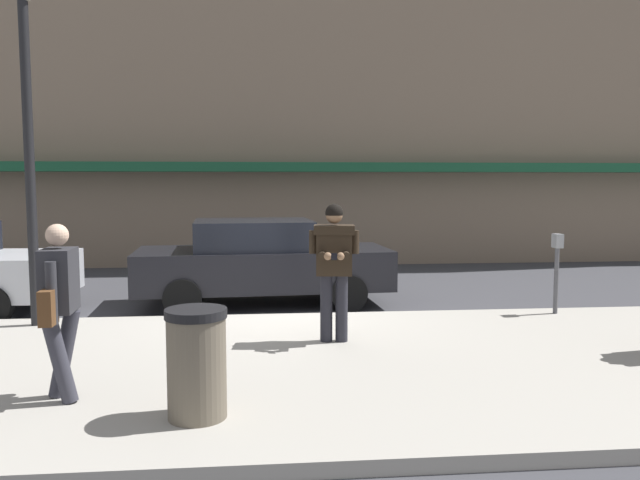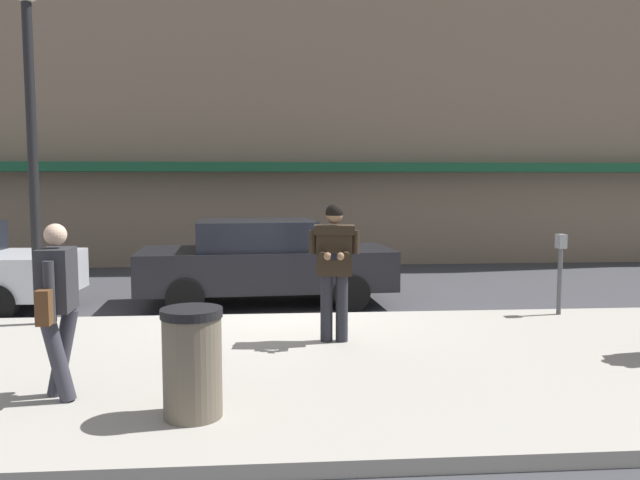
% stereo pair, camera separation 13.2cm
% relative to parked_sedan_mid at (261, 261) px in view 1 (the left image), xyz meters
% --- Properties ---
extents(ground_plane, '(80.00, 80.00, 0.00)m').
position_rel_parked_sedan_mid_xyz_m(ground_plane, '(0.29, -1.28, -0.79)').
color(ground_plane, '#3D3D42').
extents(sidewalk, '(32.00, 5.30, 0.14)m').
position_rel_parked_sedan_mid_xyz_m(sidewalk, '(1.29, -4.13, -0.72)').
color(sidewalk, '#A8A399').
rests_on(sidewalk, ground).
extents(curb_paint_line, '(28.00, 0.12, 0.01)m').
position_rel_parked_sedan_mid_xyz_m(curb_paint_line, '(1.29, -1.23, -0.79)').
color(curb_paint_line, silver).
rests_on(curb_paint_line, ground).
extents(parked_sedan_mid, '(4.60, 2.14, 1.54)m').
position_rel_parked_sedan_mid_xyz_m(parked_sedan_mid, '(0.00, 0.00, 0.00)').
color(parked_sedan_mid, black).
rests_on(parked_sedan_mid, ground).
extents(man_texting_on_phone, '(0.65, 0.61, 1.81)m').
position_rel_parked_sedan_mid_xyz_m(man_texting_on_phone, '(0.94, -3.27, 0.46)').
color(man_texting_on_phone, '#23232B').
rests_on(man_texting_on_phone, sidewalk).
extents(pedestrian_with_bag, '(0.34, 0.72, 1.70)m').
position_rel_parked_sedan_mid_xyz_m(pedestrian_with_bag, '(-1.91, -5.22, 0.32)').
color(pedestrian_with_bag, '#33333D').
rests_on(pedestrian_with_bag, sidewalk).
extents(street_lamp_post, '(0.36, 0.36, 4.88)m').
position_rel_parked_sedan_mid_xyz_m(street_lamp_post, '(-3.29, -1.93, 2.35)').
color(street_lamp_post, black).
rests_on(street_lamp_post, sidewalk).
extents(parking_meter, '(0.12, 0.18, 1.27)m').
position_rel_parked_sedan_mid_xyz_m(parking_meter, '(4.65, -1.88, 0.18)').
color(parking_meter, '#4C4C51').
rests_on(parking_meter, sidewalk).
extents(trash_bin, '(0.55, 0.55, 0.98)m').
position_rel_parked_sedan_mid_xyz_m(trash_bin, '(-0.58, -5.78, -0.16)').
color(trash_bin, '#665B4C').
rests_on(trash_bin, sidewalk).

